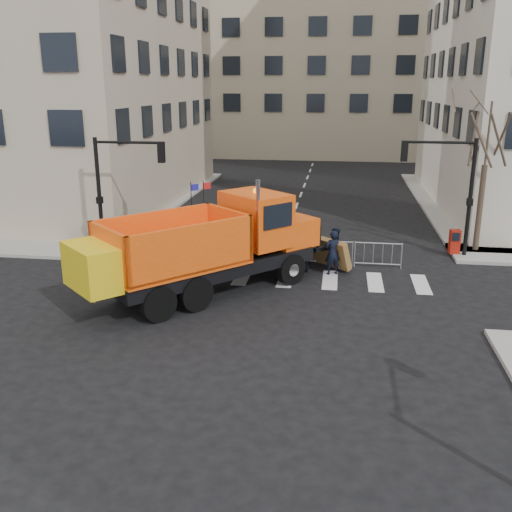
# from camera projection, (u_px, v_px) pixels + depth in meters

# --- Properties ---
(ground) EXTENTS (120.00, 120.00, 0.00)m
(ground) POSITION_uv_depth(u_px,v_px,m) (248.00, 332.00, 18.32)
(ground) COLOR black
(ground) RESTS_ON ground
(sidewalk_back) EXTENTS (64.00, 5.00, 0.15)m
(sidewalk_back) POSITION_uv_depth(u_px,v_px,m) (277.00, 255.00, 26.34)
(sidewalk_back) COLOR gray
(sidewalk_back) RESTS_ON ground
(building_far) EXTENTS (30.00, 18.00, 24.00)m
(building_far) POSITION_uv_depth(u_px,v_px,m) (321.00, 43.00, 64.08)
(building_far) COLOR #BCB090
(building_far) RESTS_ON ground
(traffic_light_left) EXTENTS (0.18, 0.18, 5.40)m
(traffic_light_left) POSITION_uv_depth(u_px,v_px,m) (100.00, 198.00, 25.75)
(traffic_light_left) COLOR black
(traffic_light_left) RESTS_ON ground
(traffic_light_right) EXTENTS (0.18, 0.18, 5.40)m
(traffic_light_right) POSITION_uv_depth(u_px,v_px,m) (470.00, 200.00, 25.34)
(traffic_light_right) COLOR black
(traffic_light_right) RESTS_ON ground
(crowd_barriers) EXTENTS (12.60, 0.60, 1.10)m
(crowd_barriers) POSITION_uv_depth(u_px,v_px,m) (258.00, 249.00, 25.46)
(crowd_barriers) COLOR #9EA0A5
(crowd_barriers) RESTS_ON ground
(street_tree) EXTENTS (3.00, 3.00, 7.50)m
(street_tree) POSITION_uv_depth(u_px,v_px,m) (484.00, 173.00, 25.89)
(street_tree) COLOR #382B21
(street_tree) RESTS_ON ground
(plow_truck) EXTENTS (9.77, 10.19, 4.33)m
(plow_truck) POSITION_uv_depth(u_px,v_px,m) (205.00, 245.00, 21.13)
(plow_truck) COLOR black
(plow_truck) RESTS_ON ground
(cop_a) EXTENTS (0.82, 0.71, 1.88)m
(cop_a) POSITION_uv_depth(u_px,v_px,m) (333.00, 253.00, 23.60)
(cop_a) COLOR black
(cop_a) RESTS_ON ground
(cop_b) EXTENTS (1.11, 1.05, 1.81)m
(cop_b) POSITION_uv_depth(u_px,v_px,m) (334.00, 249.00, 24.32)
(cop_b) COLOR black
(cop_b) RESTS_ON ground
(cop_c) EXTENTS (0.89, 1.02, 1.65)m
(cop_c) POSITION_uv_depth(u_px,v_px,m) (305.00, 254.00, 23.84)
(cop_c) COLOR black
(cop_c) RESTS_ON ground
(worker) EXTENTS (1.24, 1.08, 1.66)m
(worker) POSITION_uv_depth(u_px,v_px,m) (186.00, 240.00, 25.38)
(worker) COLOR #B3BE16
(worker) RESTS_ON sidewalk_back
(newspaper_box) EXTENTS (0.49, 0.44, 1.10)m
(newspaper_box) POSITION_uv_depth(u_px,v_px,m) (454.00, 242.00, 26.18)
(newspaper_box) COLOR #9C180C
(newspaper_box) RESTS_ON sidewalk_back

